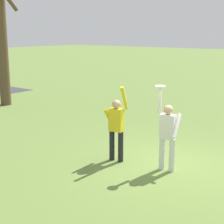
% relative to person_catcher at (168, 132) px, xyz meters
% --- Properties ---
extents(ground_plane, '(120.00, 120.00, 0.00)m').
position_rel_person_catcher_xyz_m(ground_plane, '(0.34, 0.12, -0.98)').
color(ground_plane, olive).
extents(person_catcher, '(0.49, 0.57, 2.08)m').
position_rel_person_catcher_xyz_m(person_catcher, '(0.00, 0.00, 0.00)').
color(person_catcher, silver).
rests_on(person_catcher, ground_plane).
extents(person_defender, '(0.50, 0.59, 2.04)m').
position_rel_person_catcher_xyz_m(person_defender, '(-0.23, 1.39, -0.00)').
color(person_defender, black).
rests_on(person_defender, ground_plane).
extents(frisbee_disc, '(0.24, 0.24, 0.02)m').
position_rel_person_catcher_xyz_m(frisbee_disc, '(-0.04, 0.22, 1.11)').
color(frisbee_disc, white).
rests_on(frisbee_disc, person_catcher).
extents(bare_tree_tall, '(1.41, 1.71, 5.74)m').
position_rel_person_catcher_xyz_m(bare_tree_tall, '(2.54, 9.99, 1.84)').
color(bare_tree_tall, brown).
rests_on(bare_tree_tall, ground_plane).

